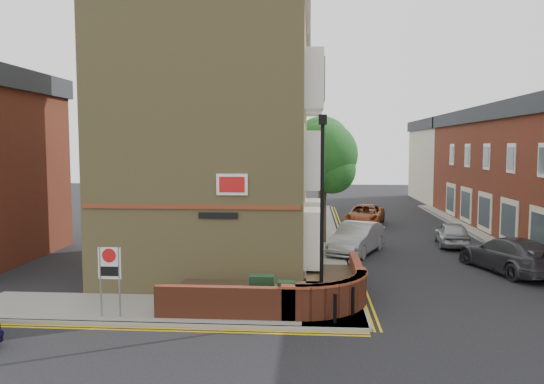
{
  "coord_description": "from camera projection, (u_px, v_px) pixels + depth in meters",
  "views": [
    {
      "loc": [
        1.25,
        -15.33,
        5.47
      ],
      "look_at": [
        -0.17,
        4.0,
        3.77
      ],
      "focal_mm": 35.0,
      "sensor_mm": 36.0,
      "label": 1
    }
  ],
  "objects": [
    {
      "name": "ground",
      "position": [
        268.0,
        330.0,
        15.8
      ],
      "size": [
        120.0,
        120.0,
        0.0
      ],
      "primitive_type": "plane",
      "color": "black",
      "rests_on": "ground"
    },
    {
      "name": "pavement_corner",
      "position": [
        166.0,
        309.0,
        17.54
      ],
      "size": [
        13.0,
        3.0,
        0.12
      ],
      "primitive_type": "cube",
      "color": "gray",
      "rests_on": "ground"
    },
    {
      "name": "pavement_main",
      "position": [
        323.0,
        237.0,
        31.54
      ],
      "size": [
        2.0,
        32.0,
        0.12
      ],
      "primitive_type": "cube",
      "color": "gray",
      "rests_on": "ground"
    },
    {
      "name": "pavement_far",
      "position": [
        535.0,
        249.0,
        27.76
      ],
      "size": [
        4.0,
        40.0,
        0.12
      ],
      "primitive_type": "cube",
      "color": "gray",
      "rests_on": "ground"
    },
    {
      "name": "kerb_side",
      "position": [
        153.0,
        325.0,
        16.05
      ],
      "size": [
        13.0,
        0.15,
        0.12
      ],
      "primitive_type": "cube",
      "color": "gray",
      "rests_on": "ground"
    },
    {
      "name": "kerb_main_near",
      "position": [
        340.0,
        237.0,
        31.47
      ],
      "size": [
        0.15,
        32.0,
        0.12
      ],
      "primitive_type": "cube",
      "color": "gray",
      "rests_on": "ground"
    },
    {
      "name": "kerb_main_far",
      "position": [
        496.0,
        249.0,
        27.9
      ],
      "size": [
        0.15,
        40.0,
        0.12
      ],
      "primitive_type": "cube",
      "color": "gray",
      "rests_on": "ground"
    },
    {
      "name": "yellow_lines_side",
      "position": [
        151.0,
        329.0,
        15.8
      ],
      "size": [
        13.0,
        0.28,
        0.01
      ],
      "primitive_type": "cube",
      "color": "gold",
      "rests_on": "ground"
    },
    {
      "name": "yellow_lines_main",
      "position": [
        344.0,
        238.0,
        31.46
      ],
      "size": [
        0.28,
        32.0,
        0.01
      ],
      "primitive_type": "cube",
      "color": "gold",
      "rests_on": "ground"
    },
    {
      "name": "corner_building",
      "position": [
        218.0,
        129.0,
        23.41
      ],
      "size": [
        8.95,
        10.4,
        13.6
      ],
      "color": "#94834E",
      "rests_on": "ground"
    },
    {
      "name": "garden_wall",
      "position": [
        274.0,
        305.0,
        18.28
      ],
      "size": [
        6.8,
        6.0,
        1.2
      ],
      "primitive_type": null,
      "color": "brown",
      "rests_on": "ground"
    },
    {
      "name": "lamppost",
      "position": [
        322.0,
        214.0,
        16.58
      ],
      "size": [
        0.25,
        0.5,
        6.3
      ],
      "color": "black",
      "rests_on": "pavement_corner"
    },
    {
      "name": "utility_cabinet_large",
      "position": [
        262.0,
        294.0,
        17.05
      ],
      "size": [
        0.8,
        0.45,
        1.2
      ],
      "primitive_type": "cube",
      "color": "black",
      "rests_on": "pavement_corner"
    },
    {
      "name": "utility_cabinet_small",
      "position": [
        286.0,
        298.0,
        16.7
      ],
      "size": [
        0.55,
        0.4,
        1.1
      ],
      "primitive_type": "cube",
      "color": "black",
      "rests_on": "pavement_corner"
    },
    {
      "name": "bollard_near",
      "position": [
        335.0,
        308.0,
        16.0
      ],
      "size": [
        0.11,
        0.11,
        0.9
      ],
      "primitive_type": "cylinder",
      "color": "black",
      "rests_on": "pavement_corner"
    },
    {
      "name": "bollard_far",
      "position": [
        353.0,
        301.0,
        16.75
      ],
      "size": [
        0.11,
        0.11,
        0.9
      ],
      "primitive_type": "cylinder",
      "color": "black",
      "rests_on": "pavement_corner"
    },
    {
      "name": "zone_sign",
      "position": [
        110.0,
        269.0,
        16.51
      ],
      "size": [
        0.72,
        0.07,
        2.2
      ],
      "color": "slate",
      "rests_on": "pavement_corner"
    },
    {
      "name": "far_terrace",
      "position": [
        536.0,
        170.0,
        31.28
      ],
      "size": [
        5.4,
        30.4,
        8.0
      ],
      "color": "brown",
      "rests_on": "ground"
    },
    {
      "name": "far_terrace_cream",
      "position": [
        446.0,
        160.0,
        52.14
      ],
      "size": [
        5.4,
        12.4,
        8.0
      ],
      "color": "beige",
      "rests_on": "ground"
    },
    {
      "name": "tree_near",
      "position": [
        325.0,
        160.0,
        29.2
      ],
      "size": [
        3.64,
        3.65,
        6.7
      ],
      "color": "#382B1E",
      "rests_on": "pavement_main"
    },
    {
      "name": "tree_mid",
      "position": [
        322.0,
        150.0,
        37.1
      ],
      "size": [
        4.03,
        4.03,
        7.42
      ],
      "color": "#382B1E",
      "rests_on": "pavement_main"
    },
    {
      "name": "tree_far",
      "position": [
        320.0,
        152.0,
        45.07
      ],
      "size": [
        3.81,
        3.81,
        7.0
      ],
      "color": "#382B1E",
      "rests_on": "pavement_main"
    },
    {
      "name": "traffic_light_assembly",
      "position": [
        326.0,
        181.0,
        40.22
      ],
      "size": [
        0.2,
        0.16,
        4.2
      ],
      "color": "black",
      "rests_on": "pavement_main"
    },
    {
      "name": "silver_car_near",
      "position": [
        357.0,
        238.0,
        26.87
      ],
      "size": [
        3.39,
        5.03,
        1.57
      ],
      "primitive_type": "imported",
      "rotation": [
        0.0,
        0.0,
        -0.4
      ],
      "color": "gray",
      "rests_on": "ground"
    },
    {
      "name": "red_car_main",
      "position": [
        365.0,
        215.0,
        36.53
      ],
      "size": [
        3.37,
        5.43,
        1.4
      ],
      "primitive_type": "imported",
      "rotation": [
        0.0,
        0.0,
        -0.22
      ],
      "color": "maroon",
      "rests_on": "ground"
    },
    {
      "name": "grey_car_far",
      "position": [
        509.0,
        254.0,
        22.97
      ],
      "size": [
        3.59,
        5.68,
        1.53
      ],
      "primitive_type": "imported",
      "rotation": [
        0.0,
        0.0,
        3.44
      ],
      "color": "#34343A",
      "rests_on": "ground"
    },
    {
      "name": "silver_car_far",
      "position": [
        452.0,
        234.0,
        28.99
      ],
      "size": [
        2.03,
        4.08,
        1.34
      ],
      "primitive_type": "imported",
      "rotation": [
        0.0,
        0.0,
        3.02
      ],
      "color": "#909497",
      "rests_on": "ground"
    }
  ]
}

